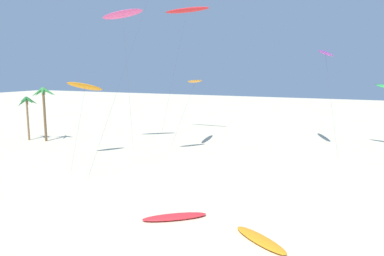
{
  "coord_description": "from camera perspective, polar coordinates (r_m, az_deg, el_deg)",
  "views": [
    {
      "loc": [
        12.56,
        -2.84,
        11.29
      ],
      "look_at": [
        1.95,
        20.52,
        7.21
      ],
      "focal_mm": 34.41,
      "sensor_mm": 36.0,
      "label": 1
    }
  ],
  "objects": [
    {
      "name": "palm_tree_0",
      "position": [
        64.49,
        -24.24,
        3.45
      ],
      "size": [
        3.68,
        3.2,
        7.06
      ],
      "color": "olive",
      "rests_on": "ground"
    },
    {
      "name": "palm_tree_1",
      "position": [
        62.39,
        -22.0,
        4.4
      ],
      "size": [
        3.85,
        3.42,
        8.58
      ],
      "color": "brown",
      "rests_on": "ground"
    },
    {
      "name": "flying_kite_0",
      "position": [
        54.71,
        0.51,
        7.26
      ],
      "size": [
        3.73,
        7.57,
        10.0
      ],
      "color": "orange",
      "rests_on": "ground"
    },
    {
      "name": "flying_kite_1",
      "position": [
        57.66,
        19.97,
        10.85
      ],
      "size": [
        4.6,
        10.58,
        14.53
      ],
      "color": "purple",
      "rests_on": "ground"
    },
    {
      "name": "flying_kite_2",
      "position": [
        64.8,
        -0.82,
        17.8
      ],
      "size": [
        8.49,
        3.72,
        21.75
      ],
      "color": "red",
      "rests_on": "ground"
    },
    {
      "name": "flying_kite_6",
      "position": [
        56.75,
        -10.68,
        16.96
      ],
      "size": [
        6.42,
        5.89,
        20.44
      ],
      "color": "#EA5193",
      "rests_on": "ground"
    },
    {
      "name": "flying_kite_7",
      "position": [
        49.04,
        -16.24,
        6.21
      ],
      "size": [
        4.27,
        8.24,
        10.13
      ],
      "color": "orange",
      "rests_on": "ground"
    },
    {
      "name": "grounded_kite_0",
      "position": [
        25.87,
        10.55,
        -16.64
      ],
      "size": [
        4.53,
        3.67,
        0.28
      ],
      "color": "orange",
      "rests_on": "ground"
    },
    {
      "name": "grounded_kite_3",
      "position": [
        28.96,
        -2.7,
        -13.57
      ],
      "size": [
        4.67,
        4.01,
        0.31
      ],
      "color": "red",
      "rests_on": "ground"
    }
  ]
}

